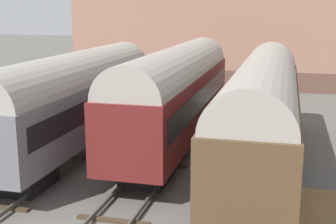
{
  "coord_description": "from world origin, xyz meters",
  "views": [
    {
      "loc": [
        5.45,
        -10.77,
        7.15
      ],
      "look_at": [
        0.0,
        10.52,
        2.2
      ],
      "focal_mm": 50.0,
      "sensor_mm": 36.0,
      "label": 1
    }
  ],
  "objects": [
    {
      "name": "train_car_brown",
      "position": [
        4.54,
        9.43,
        2.93
      ],
      "size": [
        2.91,
        17.2,
        5.13
      ],
      "color": "black",
      "rests_on": "ground"
    },
    {
      "name": "train_car_grey",
      "position": [
        -4.54,
        9.96,
        2.84
      ],
      "size": [
        2.95,
        15.15,
        5.01
      ],
      "color": "black",
      "rests_on": "ground"
    },
    {
      "name": "train_car_maroon",
      "position": [
        0.0,
        12.17,
        2.96
      ],
      "size": [
        2.93,
        16.0,
        5.2
      ],
      "color": "black",
      "rests_on": "ground"
    }
  ]
}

